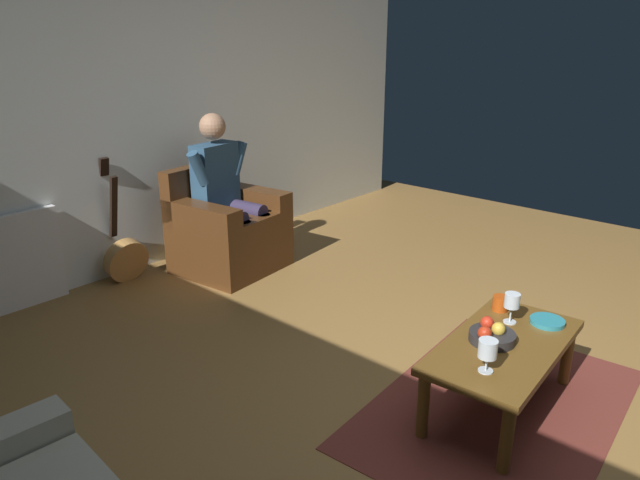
{
  "coord_description": "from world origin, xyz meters",
  "views": [
    {
      "loc": [
        2.69,
        1.16,
        1.89
      ],
      "look_at": [
        -0.06,
        -1.26,
        0.58
      ],
      "focal_mm": 33.21,
      "sensor_mm": 36.0,
      "label": 1
    }
  ],
  "objects_px": {
    "person_seated": "(225,189)",
    "decorative_dish": "(547,321)",
    "candle_jar": "(501,303)",
    "armchair": "(227,231)",
    "coffee_table": "(503,353)",
    "wine_glass_far": "(488,351)",
    "fruit_bowl": "(491,335)",
    "wine_glass_near": "(512,302)",
    "guitar": "(125,255)"
  },
  "relations": [
    {
      "from": "person_seated",
      "to": "decorative_dish",
      "type": "distance_m",
      "value": 2.67
    },
    {
      "from": "person_seated",
      "to": "decorative_dish",
      "type": "height_order",
      "value": "person_seated"
    },
    {
      "from": "decorative_dish",
      "to": "candle_jar",
      "type": "distance_m",
      "value": 0.27
    },
    {
      "from": "armchair",
      "to": "coffee_table",
      "type": "distance_m",
      "value": 2.61
    },
    {
      "from": "coffee_table",
      "to": "decorative_dish",
      "type": "height_order",
      "value": "decorative_dish"
    },
    {
      "from": "wine_glass_far",
      "to": "decorative_dish",
      "type": "relative_size",
      "value": 0.88
    },
    {
      "from": "wine_glass_far",
      "to": "coffee_table",
      "type": "bearing_deg",
      "value": -170.6
    },
    {
      "from": "person_seated",
      "to": "candle_jar",
      "type": "xyz_separation_m",
      "value": [
        0.02,
        2.39,
        -0.25
      ]
    },
    {
      "from": "coffee_table",
      "to": "fruit_bowl",
      "type": "relative_size",
      "value": 4.42
    },
    {
      "from": "wine_glass_near",
      "to": "guitar",
      "type": "bearing_deg",
      "value": -78.42
    },
    {
      "from": "person_seated",
      "to": "wine_glass_near",
      "type": "xyz_separation_m",
      "value": [
        0.12,
        2.5,
        -0.18
      ]
    },
    {
      "from": "person_seated",
      "to": "wine_glass_far",
      "type": "relative_size",
      "value": 7.87
    },
    {
      "from": "wine_glass_far",
      "to": "fruit_bowl",
      "type": "bearing_deg",
      "value": -158.44
    },
    {
      "from": "wine_glass_far",
      "to": "decorative_dish",
      "type": "xyz_separation_m",
      "value": [
        -0.66,
        0.03,
        -0.1
      ]
    },
    {
      "from": "wine_glass_near",
      "to": "candle_jar",
      "type": "xyz_separation_m",
      "value": [
        -0.11,
        -0.11,
        -0.08
      ]
    },
    {
      "from": "wine_glass_far",
      "to": "decorative_dish",
      "type": "distance_m",
      "value": 0.67
    },
    {
      "from": "person_seated",
      "to": "wine_glass_near",
      "type": "distance_m",
      "value": 2.51
    },
    {
      "from": "person_seated",
      "to": "coffee_table",
      "type": "relative_size",
      "value": 1.24
    },
    {
      "from": "wine_glass_far",
      "to": "person_seated",
      "type": "bearing_deg",
      "value": -104.1
    },
    {
      "from": "guitar",
      "to": "fruit_bowl",
      "type": "relative_size",
      "value": 4.19
    },
    {
      "from": "person_seated",
      "to": "armchair",
      "type": "bearing_deg",
      "value": -90.0
    },
    {
      "from": "guitar",
      "to": "wine_glass_near",
      "type": "height_order",
      "value": "guitar"
    },
    {
      "from": "fruit_bowl",
      "to": "decorative_dish",
      "type": "xyz_separation_m",
      "value": [
        -0.38,
        0.14,
        -0.03
      ]
    },
    {
      "from": "guitar",
      "to": "fruit_bowl",
      "type": "height_order",
      "value": "guitar"
    },
    {
      "from": "armchair",
      "to": "wine_glass_near",
      "type": "relative_size",
      "value": 5.02
    },
    {
      "from": "fruit_bowl",
      "to": "decorative_dish",
      "type": "bearing_deg",
      "value": 159.74
    },
    {
      "from": "guitar",
      "to": "fruit_bowl",
      "type": "distance_m",
      "value": 2.95
    },
    {
      "from": "armchair",
      "to": "wine_glass_near",
      "type": "height_order",
      "value": "armchair"
    },
    {
      "from": "wine_glass_far",
      "to": "armchair",
      "type": "bearing_deg",
      "value": -104.04
    },
    {
      "from": "wine_glass_far",
      "to": "candle_jar",
      "type": "relative_size",
      "value": 1.81
    },
    {
      "from": "coffee_table",
      "to": "wine_glass_near",
      "type": "xyz_separation_m",
      "value": [
        -0.23,
        -0.08,
        0.18
      ]
    },
    {
      "from": "guitar",
      "to": "wine_glass_far",
      "type": "bearing_deg",
      "value": 91.06
    },
    {
      "from": "coffee_table",
      "to": "wine_glass_near",
      "type": "distance_m",
      "value": 0.3
    },
    {
      "from": "wine_glass_far",
      "to": "fruit_bowl",
      "type": "distance_m",
      "value": 0.31
    },
    {
      "from": "armchair",
      "to": "candle_jar",
      "type": "relative_size",
      "value": 9.58
    },
    {
      "from": "wine_glass_far",
      "to": "candle_jar",
      "type": "xyz_separation_m",
      "value": [
        -0.64,
        -0.23,
        -0.07
      ]
    },
    {
      "from": "armchair",
      "to": "person_seated",
      "type": "height_order",
      "value": "person_seated"
    },
    {
      "from": "coffee_table",
      "to": "wine_glass_near",
      "type": "height_order",
      "value": "wine_glass_near"
    },
    {
      "from": "decorative_dish",
      "to": "wine_glass_near",
      "type": "bearing_deg",
      "value": -52.17
    },
    {
      "from": "armchair",
      "to": "decorative_dish",
      "type": "height_order",
      "value": "armchair"
    },
    {
      "from": "wine_glass_near",
      "to": "candle_jar",
      "type": "bearing_deg",
      "value": -134.66
    },
    {
      "from": "coffee_table",
      "to": "candle_jar",
      "type": "distance_m",
      "value": 0.39
    },
    {
      "from": "wine_glass_far",
      "to": "candle_jar",
      "type": "bearing_deg",
      "value": -159.99
    },
    {
      "from": "armchair",
      "to": "coffee_table",
      "type": "relative_size",
      "value": 0.83
    },
    {
      "from": "coffee_table",
      "to": "wine_glass_far",
      "type": "height_order",
      "value": "wine_glass_far"
    },
    {
      "from": "fruit_bowl",
      "to": "wine_glass_near",
      "type": "bearing_deg",
      "value": -176.19
    },
    {
      "from": "fruit_bowl",
      "to": "decorative_dish",
      "type": "height_order",
      "value": "fruit_bowl"
    },
    {
      "from": "wine_glass_far",
      "to": "fruit_bowl",
      "type": "relative_size",
      "value": 0.69
    },
    {
      "from": "coffee_table",
      "to": "guitar",
      "type": "bearing_deg",
      "value": -82.96
    },
    {
      "from": "guitar",
      "to": "wine_glass_far",
      "type": "distance_m",
      "value": 3.04
    }
  ]
}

